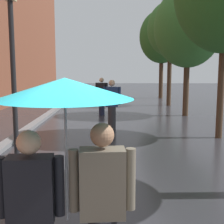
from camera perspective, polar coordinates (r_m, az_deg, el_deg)
name	(u,v)px	position (r m, az deg, el deg)	size (l,w,h in m)	color
kerb_strip	(42,119)	(13.08, -12.73, -1.21)	(0.30, 36.00, 0.12)	slate
street_tree_2	(188,27)	(14.28, 13.81, 14.84)	(2.96, 2.96, 5.61)	#473323
street_tree_3	(170,29)	(17.98, 10.70, 14.69)	(2.56, 2.56, 5.77)	#473323
street_tree_4	(162,37)	(22.16, 9.15, 13.47)	(3.07, 3.07, 6.06)	#473323
couple_under_umbrella	(66,155)	(2.74, -8.37, -7.76)	(1.21, 1.18, 2.07)	#2D2D33
street_lamp_post	(13,59)	(7.75, -17.79, 9.26)	(0.24, 0.24, 3.99)	black
pedestrian_walking_midground	(112,106)	(10.25, -0.02, 1.16)	(0.59, 0.26, 1.75)	#2D2D33
pedestrian_walking_far	(102,95)	(14.05, -1.90, 3.09)	(0.57, 0.41, 1.70)	#1E233D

